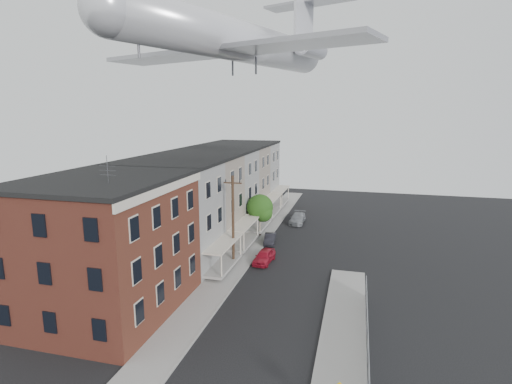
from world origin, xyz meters
TOP-DOWN VIEW (x-y plane):
  - sidewalk_left at (-5.50, 24.00)m, footprint 3.00×62.00m
  - sidewalk_right at (5.50, 6.00)m, footprint 3.00×26.00m
  - curb_left at (-4.05, 24.00)m, footprint 0.15×62.00m
  - curb_right at (4.05, 6.00)m, footprint 0.15×26.00m
  - corner_building at (-12.00, 7.00)m, footprint 10.31×12.30m
  - row_house_a at (-11.96, 16.50)m, footprint 11.98×7.00m
  - row_house_b at (-11.96, 23.50)m, footprint 11.98×7.00m
  - row_house_c at (-11.96, 30.50)m, footprint 11.98×7.00m
  - row_house_d at (-11.96, 37.50)m, footprint 11.98×7.00m
  - row_house_e at (-11.96, 44.50)m, footprint 11.98×7.00m
  - chainlink_fence at (7.00, 5.00)m, footprint 0.06×18.06m
  - utility_pole at (-5.60, 18.00)m, footprint 1.80×0.26m
  - street_tree at (-5.27, 27.92)m, footprint 3.22×3.20m
  - car_near at (-2.82, 19.45)m, footprint 1.88×3.98m
  - car_mid at (-3.57, 25.47)m, footprint 1.62×3.57m
  - car_far at (-1.80, 34.92)m, footprint 1.92×4.60m
  - airplane at (-5.29, 20.14)m, footprint 27.52×31.51m

SIDE VIEW (x-z plane):
  - sidewalk_left at x=-5.50m, z-range 0.00..0.12m
  - sidewalk_right at x=5.50m, z-range 0.00..0.12m
  - curb_left at x=-4.05m, z-range 0.00..0.14m
  - curb_right at x=4.05m, z-range 0.00..0.14m
  - car_mid at x=-3.57m, z-range 0.00..1.14m
  - car_near at x=-2.82m, z-range 0.00..1.32m
  - car_far at x=-1.80m, z-range 0.00..1.33m
  - chainlink_fence at x=7.00m, z-range 0.05..1.95m
  - street_tree at x=-5.27m, z-range 0.85..6.05m
  - utility_pole at x=-5.60m, z-range 0.17..9.17m
  - row_house_a at x=-11.96m, z-range -0.02..10.28m
  - row_house_b at x=-11.96m, z-range -0.02..10.28m
  - row_house_c at x=-11.96m, z-range -0.02..10.28m
  - row_house_d at x=-11.96m, z-range -0.02..10.28m
  - row_house_e at x=-11.96m, z-range -0.02..10.28m
  - corner_building at x=-12.00m, z-range -0.91..11.24m
  - airplane at x=-5.29m, z-range 16.87..26.03m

